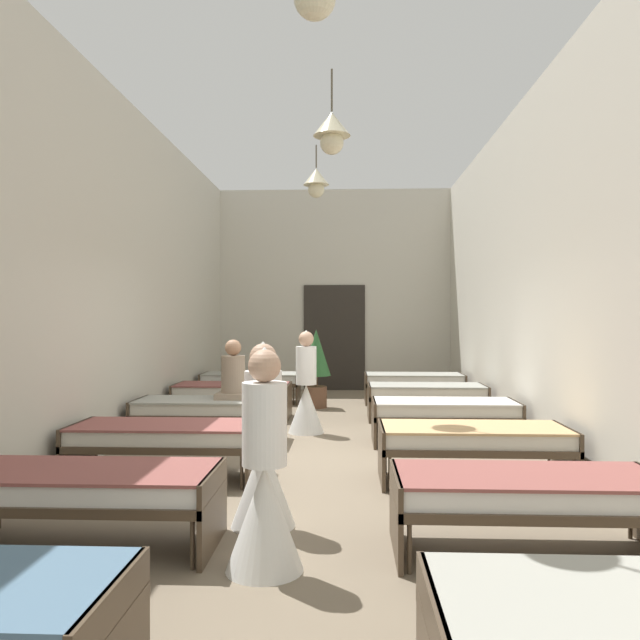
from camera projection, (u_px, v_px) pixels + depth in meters
ground_plane at (321, 463)px, 7.29m from camera, size 5.88×14.36×0.10m
room_shell at (325, 272)px, 8.49m from camera, size 5.68×13.96×4.60m
bed_left_row_1 at (87, 487)px, 4.51m from camera, size 1.90×0.84×0.57m
bed_right_row_1 at (528, 493)px, 4.37m from camera, size 1.90×0.84×0.57m
bed_left_row_2 at (164, 437)px, 6.41m from camera, size 1.90×0.84×0.57m
bed_right_row_2 at (474, 439)px, 6.26m from camera, size 1.90×0.84×0.57m
bed_left_row_3 at (206, 409)px, 8.31m from camera, size 1.90×0.84×0.57m
bed_right_row_3 at (444, 411)px, 8.16m from camera, size 1.90×0.84×0.57m
bed_left_row_4 at (233, 392)px, 10.20m from camera, size 1.90×0.84×0.57m
bed_right_row_4 at (426, 393)px, 10.06m from camera, size 1.90×0.84×0.57m
bed_left_row_5 at (251, 380)px, 12.10m from camera, size 1.90×0.84×0.57m
bed_right_row_5 at (414, 381)px, 11.96m from camera, size 1.90×0.84×0.57m
nurse_near_aisle at (306, 396)px, 8.95m from camera, size 0.52×0.52×1.49m
nurse_mid_aisle at (265, 491)px, 4.10m from camera, size 0.52×0.52×1.49m
nurse_far_aisle at (263, 460)px, 4.97m from camera, size 0.52×0.52×1.49m
patient_seated_primary at (233, 377)px, 8.36m from camera, size 0.44×0.44×0.80m
potted_plant at (316, 361)px, 11.38m from camera, size 0.54×0.54×1.45m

